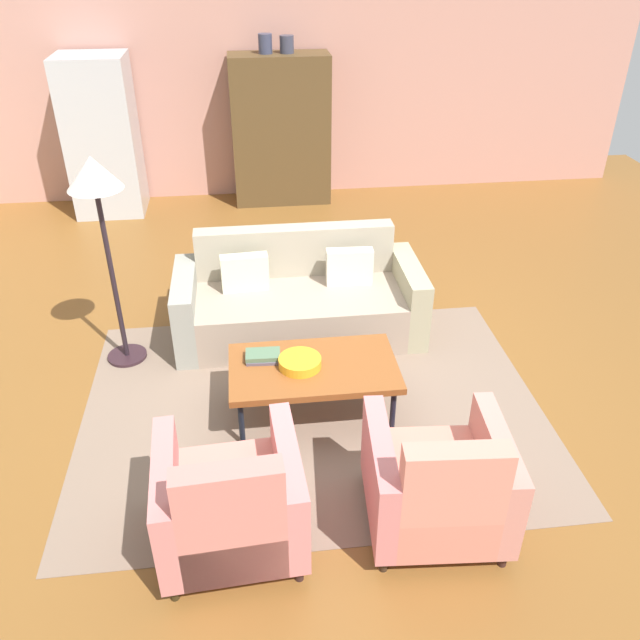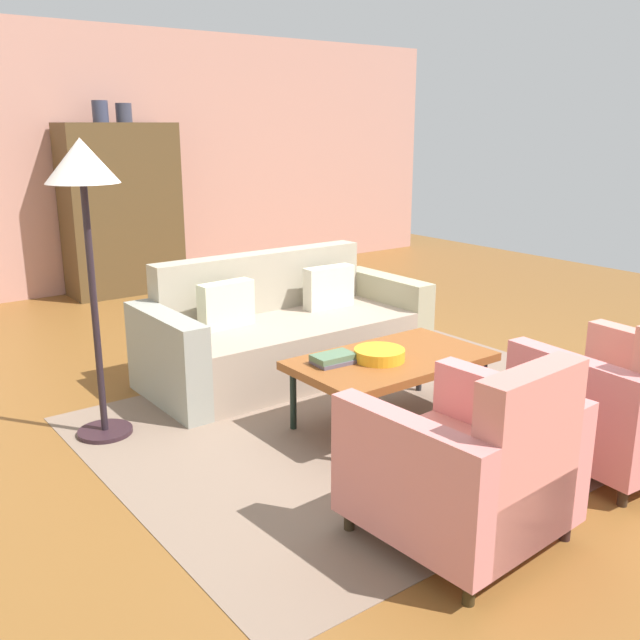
# 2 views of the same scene
# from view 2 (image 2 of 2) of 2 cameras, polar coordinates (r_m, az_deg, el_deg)

# --- Properties ---
(ground_plane) EXTENTS (10.57, 10.57, 0.00)m
(ground_plane) POSITION_cam_2_polar(r_m,az_deg,el_deg) (4.84, 5.27, -6.20)
(ground_plane) COLOR brown
(wall_back) EXTENTS (8.81, 0.12, 2.80)m
(wall_back) POSITION_cam_2_polar(r_m,az_deg,el_deg) (8.28, -15.71, 12.31)
(wall_back) COLOR tan
(wall_back) RESTS_ON ground
(area_rug) EXTENTS (3.40, 2.60, 0.01)m
(area_rug) POSITION_cam_2_polar(r_m,az_deg,el_deg) (4.49, 5.17, -7.97)
(area_rug) COLOR #7A6555
(area_rug) RESTS_ON ground
(couch) EXTENTS (2.10, 0.90, 0.86)m
(couch) POSITION_cam_2_polar(r_m,az_deg,el_deg) (5.23, -3.10, -1.15)
(couch) COLOR gray
(couch) RESTS_ON ground
(coffee_table) EXTENTS (1.20, 0.70, 0.43)m
(coffee_table) POSITION_cam_2_polar(r_m,az_deg,el_deg) (4.31, 5.74, -3.45)
(coffee_table) COLOR black
(coffee_table) RESTS_ON ground
(armchair_left) EXTENTS (0.84, 0.84, 0.88)m
(armchair_left) POSITION_cam_2_polar(r_m,az_deg,el_deg) (3.19, 12.13, -11.81)
(armchair_left) COLOR black
(armchair_left) RESTS_ON ground
(armchair_right) EXTENTS (0.86, 0.86, 0.88)m
(armchair_right) POSITION_cam_2_polar(r_m,az_deg,el_deg) (4.10, 23.24, -6.45)
(armchair_right) COLOR #2C2614
(armchair_right) RESTS_ON ground
(fruit_bowl) EXTENTS (0.30, 0.30, 0.07)m
(fruit_bowl) POSITION_cam_2_polar(r_m,az_deg,el_deg) (4.23, 4.81, -2.79)
(fruit_bowl) COLOR gold
(fruit_bowl) RESTS_ON coffee_table
(book_stack) EXTENTS (0.25, 0.18, 0.06)m
(book_stack) POSITION_cam_2_polar(r_m,az_deg,el_deg) (4.16, 1.08, -3.15)
(book_stack) COLOR #554D5D
(book_stack) RESTS_ON coffee_table
(cabinet) EXTENTS (1.20, 0.51, 1.80)m
(cabinet) POSITION_cam_2_polar(r_m,az_deg,el_deg) (7.93, -15.71, 8.56)
(cabinet) COLOR #513B20
(cabinet) RESTS_ON ground
(vase_tall) EXTENTS (0.16, 0.16, 0.22)m
(vase_tall) POSITION_cam_2_polar(r_m,az_deg,el_deg) (7.82, -17.31, 15.77)
(vase_tall) COLOR #373A52
(vase_tall) RESTS_ON cabinet
(vase_round) EXTENTS (0.17, 0.17, 0.19)m
(vase_round) POSITION_cam_2_polar(r_m,az_deg,el_deg) (7.91, -15.54, 15.80)
(vase_round) COLOR #373848
(vase_round) RESTS_ON cabinet
(floor_lamp) EXTENTS (0.40, 0.40, 1.72)m
(floor_lamp) POSITION_cam_2_polar(r_m,az_deg,el_deg) (4.11, -18.51, 9.93)
(floor_lamp) COLOR #2D1B22
(floor_lamp) RESTS_ON ground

